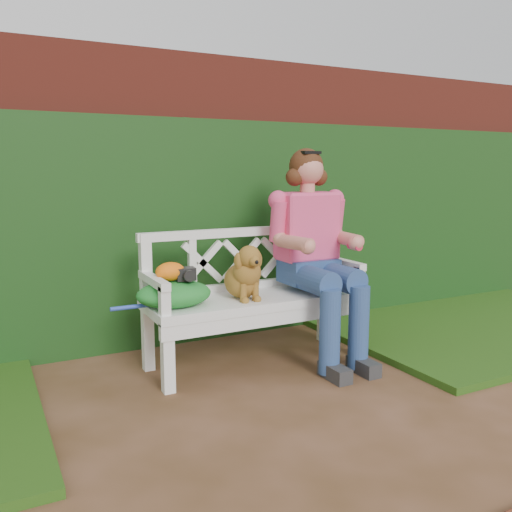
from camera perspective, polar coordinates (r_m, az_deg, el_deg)
name	(u,v)px	position (r m, az deg, el deg)	size (l,w,h in m)	color
ground	(287,430)	(2.93, 3.28, -17.81)	(60.00, 60.00, 0.00)	#472E15
brick_wall	(166,198)	(4.36, -9.41, 6.01)	(10.00, 0.30, 2.20)	maroon
ivy_hedge	(176,233)	(4.17, -8.40, 2.45)	(10.00, 0.18, 1.70)	#174011
grass_right	(475,322)	(5.05, 22.02, -6.50)	(2.60, 2.00, 0.05)	#10370C
garden_bench	(256,329)	(3.75, 0.00, -7.71)	(1.58, 0.60, 0.48)	white
seated_woman	(310,253)	(3.83, 5.75, 0.28)	(0.63, 0.84, 1.48)	#FD545C
dog	(243,271)	(3.56, -1.34, -1.59)	(0.25, 0.33, 0.37)	olive
tennis_racket	(169,303)	(3.47, -9.13, -4.87)	(0.57, 0.24, 0.03)	white
green_bag	(174,293)	(3.43, -8.62, -3.90)	(0.47, 0.36, 0.16)	green
camera_item	(185,274)	(3.41, -7.45, -1.87)	(0.12, 0.09, 0.08)	black
baseball_glove	(170,272)	(3.40, -9.01, -1.62)	(0.19, 0.14, 0.12)	orange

